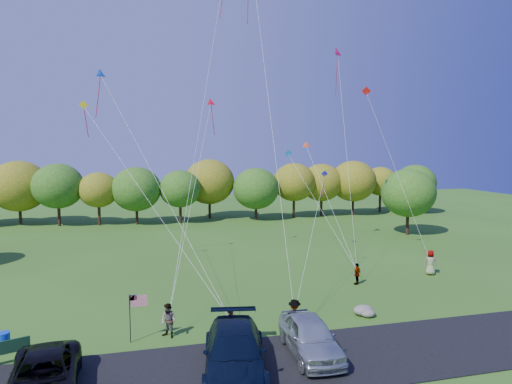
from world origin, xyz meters
TOP-DOWN VIEW (x-y plane):
  - ground at (0.00, 0.00)m, footprint 140.00×140.00m
  - asphalt_lane at (0.00, -4.00)m, footprint 44.00×6.00m
  - treeline at (0.46, 36.40)m, footprint 75.65×27.86m
  - minivan_dark at (-8.92, -4.27)m, footprint 3.02×5.84m
  - minivan_navy at (-1.29, -4.36)m, footprint 3.79×6.89m
  - minivan_silver at (2.53, -3.43)m, footprint 2.33×5.29m
  - flyer_a at (-0.73, -0.80)m, footprint 0.69×0.73m
  - flyer_b at (-3.81, 0.31)m, footprint 1.09×1.09m
  - flyer_c at (2.67, -0.80)m, footprint 1.33×1.29m
  - flyer_d at (9.87, 6.28)m, footprint 0.95×0.86m
  - flyer_e at (16.50, 7.14)m, footprint 1.11×0.97m
  - park_bench at (-11.14, -0.82)m, footprint 1.96×1.00m
  - trash_barrel at (-11.65, 0.73)m, footprint 0.60×0.60m
  - flag_assembly at (-5.45, 0.14)m, footprint 0.92×0.59m
  - boulder_near at (7.44, 0.65)m, footprint 1.20×0.94m
  - boulder_far at (7.56, 0.33)m, footprint 0.87×0.73m
  - kites_aloft at (3.85, 14.17)m, footprint 22.44×8.61m

SIDE VIEW (x-z plane):
  - ground at x=0.00m, z-range 0.00..0.00m
  - asphalt_lane at x=0.00m, z-range 0.00..0.06m
  - boulder_far at x=7.56m, z-range 0.00..0.46m
  - boulder_near at x=7.44m, z-range 0.00..0.60m
  - trash_barrel at x=-11.65m, z-range 0.00..0.90m
  - park_bench at x=-11.14m, z-range 0.04..1.16m
  - flyer_d at x=9.87m, z-range 0.00..1.55m
  - flyer_a at x=-0.73m, z-range 0.00..1.68m
  - minivan_dark at x=-8.92m, z-range 0.06..1.64m
  - flyer_b at x=-3.81m, z-range 0.00..1.78m
  - flyer_c at x=2.67m, z-range 0.00..1.83m
  - minivan_silver at x=2.53m, z-range 0.06..1.83m
  - flyer_e at x=16.50m, z-range 0.00..1.92m
  - minivan_navy at x=-1.29m, z-range 0.06..1.95m
  - flag_assembly at x=-5.45m, z-range 0.62..3.09m
  - treeline at x=0.46m, z-range 0.63..8.49m
  - kites_aloft at x=3.85m, z-range 9.65..28.55m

